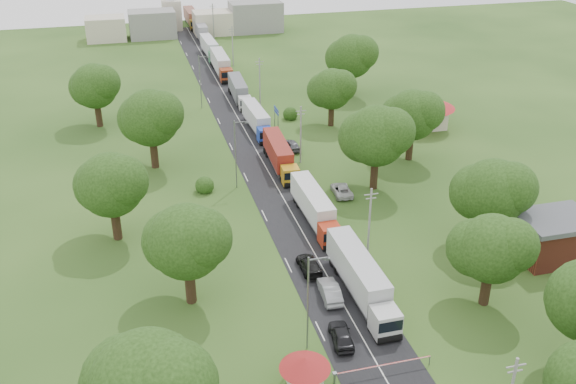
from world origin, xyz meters
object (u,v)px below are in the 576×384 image
object	(u,v)px
truck_0	(361,278)
car_lane_front	(341,335)
boom_barrier	(369,369)
guard_booth	(305,370)
car_lane_mid	(330,291)
info_sign	(276,114)

from	to	relation	value
truck_0	car_lane_front	size ratio (longest dim) A/B	3.34
boom_barrier	guard_booth	world-z (taller)	guard_booth
boom_barrier	car_lane_mid	distance (m)	12.01
boom_barrier	car_lane_front	bearing A→B (deg)	99.05
info_sign	guard_booth	bearing A→B (deg)	-101.68
guard_booth	info_sign	size ratio (longest dim) A/B	1.07
info_sign	car_lane_front	bearing A→B (deg)	-97.62
car_lane_mid	guard_booth	bearing A→B (deg)	66.94
car_lane_mid	truck_0	bearing A→B (deg)	174.55
boom_barrier	truck_0	world-z (taller)	truck_0
info_sign	car_lane_front	world-z (taller)	info_sign
truck_0	car_lane_mid	size ratio (longest dim) A/B	3.05
truck_0	boom_barrier	bearing A→B (deg)	-107.04
guard_booth	car_lane_mid	bearing A→B (deg)	62.68
info_sign	car_lane_front	distance (m)	55.53
guard_booth	car_lane_front	world-z (taller)	guard_booth
info_sign	car_lane_mid	world-z (taller)	info_sign
car_lane_mid	boom_barrier	bearing A→B (deg)	92.55
boom_barrier	info_sign	size ratio (longest dim) A/B	2.25
guard_booth	boom_barrier	bearing A→B (deg)	0.01
guard_booth	car_lane_mid	distance (m)	13.57
info_sign	truck_0	distance (m)	48.64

